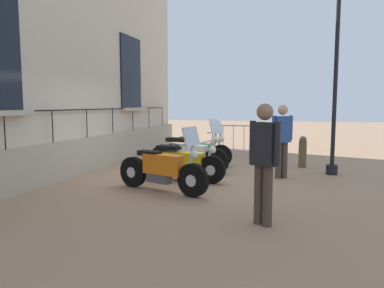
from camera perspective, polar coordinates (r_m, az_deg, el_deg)
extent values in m
plane|color=#9E7A5B|center=(8.99, -3.06, -4.98)|extent=(60.00, 60.00, 0.00)
cube|color=#B1A48F|center=(9.93, -16.12, -1.54)|extent=(0.20, 13.25, 0.89)
cube|color=black|center=(12.48, -9.50, 10.96)|extent=(0.06, 1.46, 2.32)
cube|color=#BCAE97|center=(12.40, -9.06, 5.40)|extent=(0.24, 1.66, 0.10)
cube|color=black|center=(9.82, -16.13, 5.18)|extent=(0.03, 11.13, 0.03)
cylinder|color=black|center=(7.61, -27.15, 1.81)|extent=(0.02, 0.02, 0.71)
cylinder|color=black|center=(8.68, -20.91, 2.55)|extent=(0.02, 0.02, 0.71)
cylinder|color=black|center=(9.83, -16.07, 3.10)|extent=(0.02, 0.02, 0.71)
cylinder|color=black|center=(11.04, -12.26, 3.52)|extent=(0.02, 0.02, 0.71)
cylinder|color=black|center=(12.28, -9.21, 3.85)|extent=(0.02, 0.02, 0.71)
cylinder|color=black|center=(13.56, -6.72, 4.10)|extent=(0.02, 0.02, 0.71)
cylinder|color=black|center=(14.85, -4.67, 4.31)|extent=(0.02, 0.02, 0.71)
cylinder|color=black|center=(6.92, 0.14, -5.67)|extent=(0.65, 0.32, 0.64)
cylinder|color=silver|center=(6.92, 0.14, -5.67)|extent=(0.26, 0.21, 0.22)
cylinder|color=black|center=(7.85, -9.15, -4.31)|extent=(0.65, 0.32, 0.64)
cylinder|color=silver|center=(7.85, -9.15, -4.31)|extent=(0.26, 0.21, 0.22)
cube|color=orange|center=(7.29, -4.51, -3.17)|extent=(0.90, 0.51, 0.40)
cube|color=#4C4C51|center=(7.40, -5.10, -5.16)|extent=(0.56, 0.35, 0.22)
cube|color=black|center=(7.48, -6.65, -1.43)|extent=(0.53, 0.36, 0.10)
cylinder|color=silver|center=(6.88, -0.21, -2.86)|extent=(0.17, 0.11, 0.69)
cylinder|color=silver|center=(6.87, -0.55, -0.03)|extent=(0.20, 0.53, 0.04)
sphere|color=white|center=(6.82, 0.28, -1.59)|extent=(0.16, 0.16, 0.16)
cylinder|color=silver|center=(7.63, -5.42, -5.68)|extent=(0.77, 0.32, 0.08)
cube|color=silver|center=(6.82, -0.14, 1.19)|extent=(0.26, 0.46, 0.36)
cylinder|color=black|center=(8.06, 3.05, -4.03)|extent=(0.63, 0.20, 0.62)
cylinder|color=silver|center=(8.06, 3.05, -4.03)|extent=(0.23, 0.18, 0.22)
cylinder|color=black|center=(8.62, -6.00, -3.39)|extent=(0.63, 0.20, 0.62)
cylinder|color=silver|center=(8.62, -6.00, -3.39)|extent=(0.23, 0.18, 0.22)
cube|color=gold|center=(8.26, -1.31, -2.37)|extent=(0.95, 0.43, 0.32)
cube|color=#4C4C51|center=(8.34, -1.94, -3.90)|extent=(0.57, 0.33, 0.22)
cube|color=black|center=(8.38, -3.65, -0.55)|extent=(0.54, 0.36, 0.10)
cylinder|color=silver|center=(8.03, 2.73, -1.81)|extent=(0.16, 0.08, 0.64)
cylinder|color=silver|center=(8.01, 2.40, 0.43)|extent=(0.11, 0.74, 0.04)
sphere|color=white|center=(7.99, 3.21, -0.89)|extent=(0.16, 0.16, 0.16)
cylinder|color=silver|center=(8.60, -2.54, -4.33)|extent=(0.83, 0.16, 0.08)
cylinder|color=black|center=(9.14, 3.73, -2.74)|extent=(0.66, 0.22, 0.65)
cylinder|color=silver|center=(9.14, 3.73, -2.74)|extent=(0.24, 0.18, 0.23)
cylinder|color=black|center=(9.75, -4.75, -2.19)|extent=(0.66, 0.22, 0.65)
cylinder|color=silver|center=(9.75, -4.75, -2.19)|extent=(0.24, 0.18, 0.23)
cube|color=silver|center=(9.37, -0.37, -1.19)|extent=(0.95, 0.41, 0.35)
cube|color=#4C4C51|center=(9.44, -0.92, -2.64)|extent=(0.58, 0.30, 0.23)
cube|color=black|center=(9.49, -2.42, 0.67)|extent=(0.54, 0.33, 0.10)
cylinder|color=silver|center=(9.11, 3.45, -0.44)|extent=(0.17, 0.08, 0.74)
cylinder|color=silver|center=(9.09, 3.17, 1.87)|extent=(0.12, 0.64, 0.04)
sphere|color=white|center=(9.06, 3.87, 0.71)|extent=(0.16, 0.16, 0.16)
cylinder|color=silver|center=(9.68, -1.50, -3.10)|extent=(0.83, 0.19, 0.08)
cube|color=silver|center=(9.06, 3.53, 2.81)|extent=(0.19, 0.54, 0.36)
cylinder|color=black|center=(10.16, 4.48, -1.88)|extent=(0.63, 0.11, 0.63)
cylinder|color=silver|center=(10.16, 4.48, -1.88)|extent=(0.22, 0.13, 0.22)
cylinder|color=black|center=(10.50, -2.89, -1.61)|extent=(0.63, 0.11, 0.63)
cylinder|color=silver|center=(10.50, -2.89, -1.61)|extent=(0.22, 0.13, 0.22)
cube|color=#1E842D|center=(10.27, 1.01, -0.73)|extent=(0.80, 0.32, 0.29)
cube|color=#4C4C51|center=(10.33, 0.47, -1.91)|extent=(0.48, 0.26, 0.22)
cube|color=black|center=(10.33, -0.76, 0.80)|extent=(0.45, 0.29, 0.10)
cylinder|color=silver|center=(10.13, 4.22, -0.02)|extent=(0.16, 0.06, 0.67)
cylinder|color=silver|center=(10.11, 3.96, 1.84)|extent=(0.04, 0.69, 0.04)
sphere|color=white|center=(10.10, 4.62, 0.81)|extent=(0.16, 0.16, 0.16)
cylinder|color=silver|center=(10.55, -0.08, -2.34)|extent=(0.72, 0.09, 0.08)
cube|color=silver|center=(10.09, 4.30, 2.68)|extent=(0.13, 0.56, 0.36)
cylinder|color=black|center=(9.79, 20.94, -3.74)|extent=(0.28, 0.28, 0.24)
cylinder|color=black|center=(9.67, 21.45, 9.01)|extent=(0.10, 0.10, 4.57)
cylinder|color=#B7B7BF|center=(12.67, 3.24, 0.69)|extent=(0.05, 0.05, 1.05)
cylinder|color=#B7B7BF|center=(12.41, 11.40, 0.46)|extent=(0.05, 0.05, 1.05)
cylinder|color=#B7B7BF|center=(12.47, 7.31, 2.85)|extent=(1.80, 0.05, 0.04)
cylinder|color=#B7B7BF|center=(12.55, 7.25, -1.12)|extent=(1.80, 0.05, 0.04)
cylinder|color=#B7B7BF|center=(12.59, 4.85, 0.99)|extent=(0.02, 0.02, 0.87)
cylinder|color=#B7B7BF|center=(12.53, 6.47, 0.95)|extent=(0.02, 0.02, 0.87)
cylinder|color=#B7B7BF|center=(12.48, 8.10, 0.90)|extent=(0.02, 0.02, 0.87)
cylinder|color=#B7B7BF|center=(12.44, 9.75, 0.86)|extent=(0.02, 0.02, 0.87)
cylinder|color=brown|center=(10.57, 16.84, -1.55)|extent=(0.21, 0.21, 0.73)
sphere|color=brown|center=(10.52, 16.91, 0.65)|extent=(0.19, 0.19, 0.19)
cylinder|color=#47382D|center=(8.94, 14.21, -2.44)|extent=(0.14, 0.14, 0.86)
cylinder|color=#47382D|center=(8.86, 13.31, -2.49)|extent=(0.14, 0.14, 0.86)
cube|color=#2D4C8C|center=(8.82, 13.88, 2.25)|extent=(0.42, 0.37, 0.61)
sphere|color=tan|center=(8.80, 13.96, 5.17)|extent=(0.23, 0.23, 0.23)
cylinder|color=#2D4C8C|center=(8.93, 15.12, 2.46)|extent=(0.09, 0.09, 0.58)
cylinder|color=#2D4C8C|center=(8.71, 12.62, 2.43)|extent=(0.09, 0.09, 0.58)
cylinder|color=#47382D|center=(5.48, 10.37, -7.70)|extent=(0.14, 0.14, 0.87)
cylinder|color=#47382D|center=(5.39, 11.68, -7.99)|extent=(0.14, 0.14, 0.87)
cube|color=black|center=(5.30, 11.19, -0.01)|extent=(0.42, 0.39, 0.62)
sphere|color=#8C664C|center=(5.28, 11.29, 4.94)|extent=(0.24, 0.24, 0.24)
cylinder|color=black|center=(5.44, 9.41, 0.51)|extent=(0.09, 0.09, 0.59)
cylinder|color=black|center=(5.16, 13.08, 0.13)|extent=(0.09, 0.09, 0.59)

